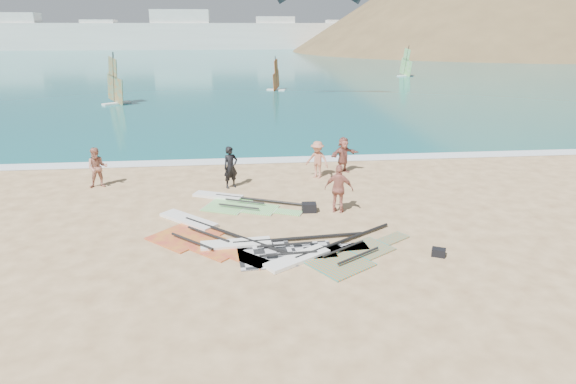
{
  "coord_description": "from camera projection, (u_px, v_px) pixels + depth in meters",
  "views": [
    {
      "loc": [
        -2.8,
        -13.75,
        7.18
      ],
      "look_at": [
        -0.96,
        4.0,
        1.0
      ],
      "focal_mm": 30.0,
      "sensor_mm": 36.0,
      "label": 1
    }
  ],
  "objects": [
    {
      "name": "gear_bag_near",
      "position": [
        309.0,
        207.0,
        19.56
      ],
      "size": [
        0.6,
        0.45,
        0.37
      ],
      "primitive_type": "cube",
      "rotation": [
        0.0,
        0.0,
        -0.05
      ],
      "color": "black",
      "rests_on": "ground"
    },
    {
      "name": "surf_line",
      "position": [
        290.0,
        160.0,
        27.11
      ],
      "size": [
        300.0,
        1.2,
        0.04
      ],
      "primitive_type": "cube",
      "color": "white",
      "rests_on": "ground"
    },
    {
      "name": "person_wetsuit",
      "position": [
        231.0,
        167.0,
        22.25
      ],
      "size": [
        0.85,
        0.75,
        1.96
      ],
      "primitive_type": "imported",
      "rotation": [
        0.0,
        0.0,
        0.49
      ],
      "color": "black",
      "rests_on": "ground"
    },
    {
      "name": "gear_bag_far",
      "position": [
        439.0,
        252.0,
        15.8
      ],
      "size": [
        0.53,
        0.47,
        0.26
      ],
      "primitive_type": "cube",
      "rotation": [
        0.0,
        0.0,
        -0.46
      ],
      "color": "black",
      "rests_on": "ground"
    },
    {
      "name": "ground",
      "position": [
        330.0,
        260.0,
        15.55
      ],
      "size": [
        300.0,
        300.0,
        0.0
      ],
      "primitive_type": "plane",
      "color": "#E2BB84",
      "rests_on": "ground"
    },
    {
      "name": "windsurfer_left",
      "position": [
        115.0,
        90.0,
        45.95
      ],
      "size": [
        2.6,
        2.62,
        4.95
      ],
      "rotation": [
        0.0,
        0.0,
        0.68
      ],
      "color": "white",
      "rests_on": "ground"
    },
    {
      "name": "far_town",
      "position": [
        195.0,
        35.0,
        153.55
      ],
      "size": [
        160.0,
        8.0,
        12.0
      ],
      "color": "white",
      "rests_on": "ground"
    },
    {
      "name": "rig_orange",
      "position": [
        332.0,
        254.0,
        15.84
      ],
      "size": [
        5.37,
        3.97,
        0.2
      ],
      "rotation": [
        0.0,
        0.0,
        0.57
      ],
      "color": "orange",
      "rests_on": "ground"
    },
    {
      "name": "beachgoer_mid",
      "position": [
        317.0,
        160.0,
        23.74
      ],
      "size": [
        1.38,
        1.25,
        1.85
      ],
      "primitive_type": "imported",
      "rotation": [
        0.0,
        0.0,
        -0.61
      ],
      "color": "#BB755C",
      "rests_on": "ground"
    },
    {
      "name": "rig_red",
      "position": [
        201.0,
        233.0,
        17.51
      ],
      "size": [
        5.01,
        5.4,
        0.2
      ],
      "rotation": [
        0.0,
        0.0,
        -0.76
      ],
      "color": "red",
      "rests_on": "ground"
    },
    {
      "name": "windsurfer_right",
      "position": [
        406.0,
        67.0,
        71.75
      ],
      "size": [
        2.58,
        2.94,
        4.53
      ],
      "rotation": [
        0.0,
        0.0,
        0.28
      ],
      "color": "white",
      "rests_on": "ground"
    },
    {
      "name": "beachgoer_left",
      "position": [
        98.0,
        168.0,
        22.3
      ],
      "size": [
        1.04,
        0.88,
        1.91
      ],
      "primitive_type": "imported",
      "rotation": [
        0.0,
        0.0,
        0.18
      ],
      "color": "#B47662",
      "rests_on": "ground"
    },
    {
      "name": "beachgoer_back",
      "position": [
        339.0,
        189.0,
        19.26
      ],
      "size": [
        1.26,
        0.89,
        1.99
      ],
      "primitive_type": "imported",
      "rotation": [
        0.0,
        0.0,
        2.76
      ],
      "color": "#B56A5B",
      "rests_on": "ground"
    },
    {
      "name": "beachgoer_right",
      "position": [
        343.0,
        155.0,
        24.57
      ],
      "size": [
        1.79,
        1.27,
        1.87
      ],
      "primitive_type": "imported",
      "rotation": [
        0.0,
        0.0,
        0.46
      ],
      "color": "#9B584D",
      "rests_on": "ground"
    },
    {
      "name": "rig_green",
      "position": [
        236.0,
        202.0,
        20.55
      ],
      "size": [
        4.98,
        3.36,
        0.2
      ],
      "rotation": [
        0.0,
        0.0,
        -0.41
      ],
      "color": "#33D019",
      "rests_on": "ground"
    },
    {
      "name": "headland_main",
      "position": [
        526.0,
        51.0,
        146.02
      ],
      "size": [
        143.0,
        143.0,
        45.0
      ],
      "primitive_type": "cone",
      "color": "brown",
      "rests_on": "ground"
    },
    {
      "name": "sea",
      "position": [
        246.0,
        52.0,
        139.63
      ],
      "size": [
        300.0,
        240.0,
        0.06
      ],
      "primitive_type": "cube",
      "color": "#0E4E63",
      "rests_on": "ground"
    },
    {
      "name": "rig_grey",
      "position": [
        271.0,
        248.0,
        16.33
      ],
      "size": [
        5.74,
        2.33,
        0.2
      ],
      "rotation": [
        0.0,
        0.0,
        0.08
      ],
      "color": "black",
      "rests_on": "ground"
    },
    {
      "name": "windsurfer_centre",
      "position": [
        276.0,
        80.0,
        56.03
      ],
      "size": [
        2.26,
        2.52,
        3.98
      ],
      "rotation": [
        0.0,
        0.0,
        -0.36
      ],
      "color": "white",
      "rests_on": "ground"
    }
  ]
}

